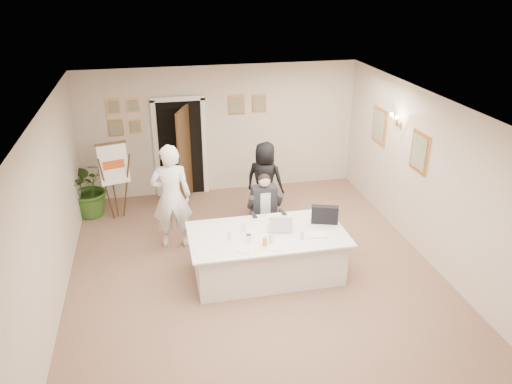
{
  "coord_description": "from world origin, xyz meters",
  "views": [
    {
      "loc": [
        -1.46,
        -6.88,
        4.63
      ],
      "look_at": [
        0.16,
        0.6,
        1.18
      ],
      "focal_mm": 35.0,
      "sensor_mm": 36.0,
      "label": 1
    }
  ],
  "objects_px": {
    "flip_chart": "(115,185)",
    "paper_stack": "(318,235)",
    "oj_glass": "(265,242)",
    "laptop_bag": "(325,215)",
    "steel_jug": "(249,238)",
    "conference_table": "(267,254)",
    "potted_palm": "(90,187)",
    "standing_man": "(171,197)",
    "standing_woman": "(265,180)",
    "seated_man": "(265,210)",
    "laptop": "(279,221)"
  },
  "relations": [
    {
      "from": "laptop_bag",
      "to": "steel_jug",
      "type": "bearing_deg",
      "value": -147.89
    },
    {
      "from": "flip_chart",
      "to": "standing_man",
      "type": "height_order",
      "value": "standing_man"
    },
    {
      "from": "seated_man",
      "to": "laptop",
      "type": "height_order",
      "value": "seated_man"
    },
    {
      "from": "laptop",
      "to": "paper_stack",
      "type": "bearing_deg",
      "value": -19.25
    },
    {
      "from": "standing_man",
      "to": "paper_stack",
      "type": "distance_m",
      "value": 2.67
    },
    {
      "from": "standing_man",
      "to": "oj_glass",
      "type": "relative_size",
      "value": 14.89
    },
    {
      "from": "laptop",
      "to": "steel_jug",
      "type": "relative_size",
      "value": 3.46
    },
    {
      "from": "flip_chart",
      "to": "laptop_bag",
      "type": "relative_size",
      "value": 3.62
    },
    {
      "from": "potted_palm",
      "to": "laptop_bag",
      "type": "distance_m",
      "value": 4.87
    },
    {
      "from": "standing_man",
      "to": "paper_stack",
      "type": "bearing_deg",
      "value": 148.13
    },
    {
      "from": "paper_stack",
      "to": "oj_glass",
      "type": "bearing_deg",
      "value": -171.94
    },
    {
      "from": "laptop_bag",
      "to": "conference_table",
      "type": "bearing_deg",
      "value": -153.55
    },
    {
      "from": "standing_man",
      "to": "steel_jug",
      "type": "bearing_deg",
      "value": 129.38
    },
    {
      "from": "standing_man",
      "to": "standing_woman",
      "type": "distance_m",
      "value": 2.05
    },
    {
      "from": "steel_jug",
      "to": "flip_chart",
      "type": "bearing_deg",
      "value": 127.21
    },
    {
      "from": "seated_man",
      "to": "laptop",
      "type": "xyz_separation_m",
      "value": [
        0.03,
        -0.86,
        0.22
      ]
    },
    {
      "from": "flip_chart",
      "to": "paper_stack",
      "type": "distance_m",
      "value": 4.3
    },
    {
      "from": "conference_table",
      "to": "standing_man",
      "type": "xyz_separation_m",
      "value": [
        -1.43,
        1.28,
        0.57
      ]
    },
    {
      "from": "conference_table",
      "to": "potted_palm",
      "type": "bearing_deg",
      "value": 135.74
    },
    {
      "from": "potted_palm",
      "to": "laptop_bag",
      "type": "relative_size",
      "value": 2.73
    },
    {
      "from": "standing_man",
      "to": "oj_glass",
      "type": "distance_m",
      "value": 2.1
    },
    {
      "from": "potted_palm",
      "to": "laptop_bag",
      "type": "xyz_separation_m",
      "value": [
        3.99,
        -2.77,
        0.33
      ]
    },
    {
      "from": "oj_glass",
      "to": "standing_woman",
      "type": "bearing_deg",
      "value": 76.94
    },
    {
      "from": "standing_man",
      "to": "laptop",
      "type": "xyz_separation_m",
      "value": [
        1.64,
        -1.18,
        -0.05
      ]
    },
    {
      "from": "conference_table",
      "to": "standing_woman",
      "type": "relative_size",
      "value": 1.59
    },
    {
      "from": "laptop",
      "to": "steel_jug",
      "type": "xyz_separation_m",
      "value": [
        -0.55,
        -0.28,
        -0.08
      ]
    },
    {
      "from": "seated_man",
      "to": "steel_jug",
      "type": "height_order",
      "value": "seated_man"
    },
    {
      "from": "conference_table",
      "to": "flip_chart",
      "type": "relative_size",
      "value": 1.58
    },
    {
      "from": "flip_chart",
      "to": "laptop",
      "type": "height_order",
      "value": "flip_chart"
    },
    {
      "from": "oj_glass",
      "to": "steel_jug",
      "type": "xyz_separation_m",
      "value": [
        -0.21,
        0.18,
        -0.01
      ]
    },
    {
      "from": "conference_table",
      "to": "standing_woman",
      "type": "bearing_deg",
      "value": 78.07
    },
    {
      "from": "laptop",
      "to": "standing_woman",
      "type": "bearing_deg",
      "value": 95.45
    },
    {
      "from": "seated_man",
      "to": "paper_stack",
      "type": "xyz_separation_m",
      "value": [
        0.59,
        -1.2,
        0.1
      ]
    },
    {
      "from": "steel_jug",
      "to": "paper_stack",
      "type": "bearing_deg",
      "value": -2.84
    },
    {
      "from": "laptop",
      "to": "steel_jug",
      "type": "height_order",
      "value": "laptop"
    },
    {
      "from": "conference_table",
      "to": "oj_glass",
      "type": "relative_size",
      "value": 19.25
    },
    {
      "from": "standing_man",
      "to": "paper_stack",
      "type": "relative_size",
      "value": 6.53
    },
    {
      "from": "laptop",
      "to": "oj_glass",
      "type": "distance_m",
      "value": 0.58
    },
    {
      "from": "seated_man",
      "to": "potted_palm",
      "type": "distance_m",
      "value": 3.72
    },
    {
      "from": "laptop_bag",
      "to": "flip_chart",
      "type": "bearing_deg",
      "value": 163.04
    },
    {
      "from": "flip_chart",
      "to": "standing_woman",
      "type": "relative_size",
      "value": 1.01
    },
    {
      "from": "potted_palm",
      "to": "standing_woman",
      "type": "bearing_deg",
      "value": -13.45
    },
    {
      "from": "flip_chart",
      "to": "potted_palm",
      "type": "height_order",
      "value": "flip_chart"
    },
    {
      "from": "flip_chart",
      "to": "potted_palm",
      "type": "xyz_separation_m",
      "value": [
        -0.53,
        0.31,
        -0.14
      ]
    },
    {
      "from": "paper_stack",
      "to": "standing_man",
      "type": "bearing_deg",
      "value": 145.26
    },
    {
      "from": "laptop_bag",
      "to": "paper_stack",
      "type": "xyz_separation_m",
      "value": [
        -0.24,
        -0.38,
        -0.14
      ]
    },
    {
      "from": "seated_man",
      "to": "flip_chart",
      "type": "xyz_separation_m",
      "value": [
        -2.64,
        1.64,
        0.04
      ]
    },
    {
      "from": "laptop",
      "to": "steel_jug",
      "type": "bearing_deg",
      "value": -140.57
    },
    {
      "from": "potted_palm",
      "to": "conference_table",
      "type": "bearing_deg",
      "value": -44.26
    },
    {
      "from": "conference_table",
      "to": "standing_man",
      "type": "distance_m",
      "value": 2.0
    }
  ]
}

